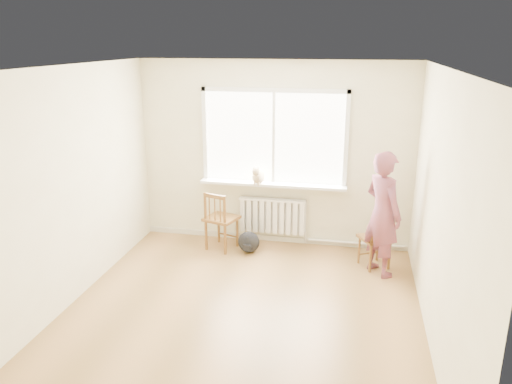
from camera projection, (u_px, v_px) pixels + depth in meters
The scene contains 13 objects.
floor at pixel (240, 316), 5.57m from camera, with size 4.50×4.50×0.00m, color #A47543.
ceiling at pixel (237, 68), 4.77m from camera, with size 4.50×4.50×0.00m, color white.
back_wall at pixel (274, 155), 7.28m from camera, with size 4.00×0.01×2.70m, color beige.
window at pixel (274, 134), 7.16m from camera, with size 2.12×0.05×1.42m.
windowsill at pixel (273, 184), 7.30m from camera, with size 2.15×0.22×0.04m, color white.
radiator at pixel (272, 215), 7.46m from camera, with size 1.00×0.12×0.55m.
heating_pipe at pixel (356, 243), 7.36m from camera, with size 0.04×0.04×1.40m, color silver.
baseboard at pixel (273, 238), 7.65m from camera, with size 4.00×0.03×0.08m, color beige.
chair_left at pixel (220, 221), 7.22m from camera, with size 0.54×0.53×0.88m.
chair_right at pixel (377, 241), 6.65m from camera, with size 0.51×0.51×0.77m.
person at pixel (383, 214), 6.38m from camera, with size 0.60×0.39×1.65m, color #BE3F73.
cat at pixel (258, 176), 7.21m from camera, with size 0.21×0.43×0.29m.
backpack at pixel (249, 242), 7.20m from camera, with size 0.31×0.24×0.31m, color black.
Camera 1 is at (1.15, -4.78, 2.97)m, focal length 35.00 mm.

